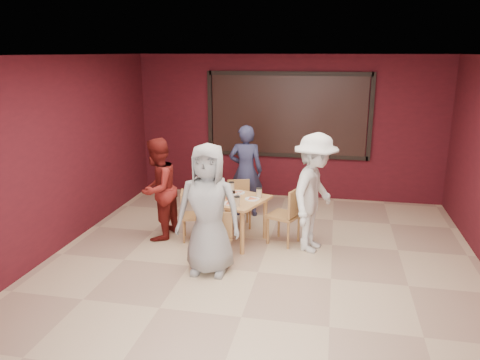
% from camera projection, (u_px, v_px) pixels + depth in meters
% --- Properties ---
extents(floor, '(7.00, 7.00, 0.00)m').
position_uv_depth(floor, '(258.00, 272.00, 6.24)').
color(floor, '#CDB28E').
rests_on(floor, ground).
extents(window_blinds, '(3.00, 0.02, 1.50)m').
position_uv_depth(window_blinds, '(288.00, 115.00, 9.06)').
color(window_blinds, black).
extents(dining_table, '(1.12, 1.12, 0.85)m').
position_uv_depth(dining_table, '(234.00, 203.00, 7.10)').
color(dining_table, tan).
rests_on(dining_table, floor).
extents(chair_front, '(0.47, 0.47, 0.78)m').
position_uv_depth(chair_front, '(218.00, 233.00, 6.39)').
color(chair_front, '#AE7943').
rests_on(chair_front, floor).
extents(chair_back, '(0.47, 0.47, 0.77)m').
position_uv_depth(chair_back, '(239.00, 200.00, 7.82)').
color(chair_back, '#AE7943').
rests_on(chair_back, floor).
extents(chair_left, '(0.46, 0.46, 0.78)m').
position_uv_depth(chair_left, '(189.00, 213.00, 7.22)').
color(chair_left, '#AE7943').
rests_on(chair_left, floor).
extents(chair_right, '(0.56, 0.56, 0.89)m').
position_uv_depth(chair_right, '(288.00, 213.00, 7.03)').
color(chair_right, '#AE7943').
rests_on(chair_right, floor).
extents(diner_front, '(0.86, 0.57, 1.74)m').
position_uv_depth(diner_front, '(208.00, 210.00, 6.04)').
color(diner_front, '#959595').
rests_on(diner_front, floor).
extents(diner_back, '(0.63, 0.45, 1.63)m').
position_uv_depth(diner_back, '(246.00, 171.00, 8.23)').
color(diner_back, '#2C2E4E').
rests_on(diner_back, floor).
extents(diner_left, '(0.70, 0.84, 1.59)m').
position_uv_depth(diner_left, '(158.00, 189.00, 7.21)').
color(diner_left, maroon).
rests_on(diner_left, floor).
extents(diner_right, '(0.95, 1.27, 1.75)m').
position_uv_depth(diner_right, '(314.00, 193.00, 6.73)').
color(diner_right, white).
rests_on(diner_right, floor).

